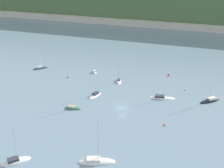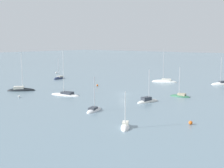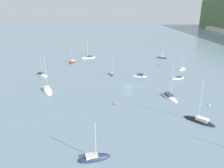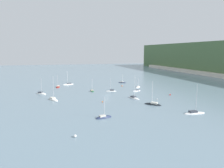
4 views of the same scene
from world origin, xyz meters
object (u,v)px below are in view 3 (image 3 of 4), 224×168
at_px(sailboat_8, 47,91).
at_px(sailboat_10, 139,76).
at_px(sailboat_11, 182,69).
at_px(sailboat_5, 162,58).
at_px(sailboat_12, 73,62).
at_px(sailboat_6, 88,58).
at_px(sailboat_3, 169,97).
at_px(sailboat_0, 199,121).
at_px(sailboat_4, 94,159).
at_px(sailboat_2, 42,75).
at_px(sailboat_9, 112,75).
at_px(mooring_buoy_3, 209,105).
at_px(sailboat_7, 178,78).
at_px(mooring_buoy_0, 159,65).
at_px(mooring_buoy_1, 114,104).

height_order(sailboat_8, sailboat_10, sailboat_8).
bearing_deg(sailboat_8, sailboat_11, 91.67).
xyz_separation_m(sailboat_5, sailboat_12, (7.51, -48.72, -0.01)).
bearing_deg(sailboat_6, sailboat_3, 99.91).
height_order(sailboat_0, sailboat_4, sailboat_0).
xyz_separation_m(sailboat_2, sailboat_9, (0.32, 29.53, 0.01)).
relative_size(sailboat_10, mooring_buoy_3, 15.05).
bearing_deg(mooring_buoy_3, sailboat_7, -178.29).
distance_m(sailboat_4, sailboat_12, 77.57).
distance_m(mooring_buoy_0, mooring_buoy_3, 45.95).
height_order(sailboat_2, sailboat_6, sailboat_6).
height_order(sailboat_6, mooring_buoy_1, sailboat_6).
bearing_deg(sailboat_11, sailboat_12, 129.79).
bearing_deg(mooring_buoy_3, sailboat_4, -56.42).
distance_m(sailboat_11, mooring_buoy_0, 11.75).
xyz_separation_m(sailboat_5, mooring_buoy_1, (59.59, -29.98, 0.18)).
bearing_deg(sailboat_5, mooring_buoy_0, -67.15).
height_order(sailboat_10, sailboat_12, sailboat_12).
bearing_deg(sailboat_4, mooring_buoy_1, 64.73).
bearing_deg(sailboat_10, sailboat_3, 119.33).
height_order(sailboat_2, sailboat_7, sailboat_2).
distance_m(sailboat_4, sailboat_8, 40.09).
relative_size(sailboat_2, sailboat_7, 1.30).
distance_m(sailboat_10, sailboat_11, 23.35).
height_order(mooring_buoy_1, mooring_buoy_3, mooring_buoy_1).
xyz_separation_m(sailboat_9, mooring_buoy_3, (31.89, 27.20, 0.16)).
xyz_separation_m(sailboat_5, sailboat_10, (32.93, -18.09, 0.04)).
relative_size(sailboat_0, sailboat_8, 0.93).
xyz_separation_m(sailboat_11, sailboat_12, (-16.22, -52.10, -0.00)).
bearing_deg(sailboat_8, mooring_buoy_0, 102.41).
bearing_deg(sailboat_7, sailboat_4, 37.89).
distance_m(sailboat_3, sailboat_10, 22.99).
xyz_separation_m(sailboat_0, sailboat_6, (-72.53, -32.07, -0.03)).
bearing_deg(sailboat_9, sailboat_0, 19.70).
relative_size(sailboat_0, mooring_buoy_1, 20.33).
relative_size(sailboat_6, sailboat_9, 1.29).
distance_m(sailboat_4, sailboat_6, 85.78).
distance_m(sailboat_3, sailboat_7, 20.65).
height_order(sailboat_8, sailboat_11, sailboat_8).
height_order(sailboat_2, mooring_buoy_1, sailboat_2).
bearing_deg(mooring_buoy_1, sailboat_12, -160.21).
height_order(sailboat_4, mooring_buoy_3, sailboat_4).
bearing_deg(sailboat_3, sailboat_4, -51.17).
bearing_deg(sailboat_5, sailboat_0, -55.38).
height_order(sailboat_6, sailboat_11, sailboat_6).
distance_m(sailboat_6, sailboat_10, 41.52).
height_order(sailboat_3, mooring_buoy_0, sailboat_3).
distance_m(sailboat_3, sailboat_12, 60.12).
distance_m(sailboat_5, mooring_buoy_1, 66.71).
height_order(sailboat_4, mooring_buoy_1, sailboat_4).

